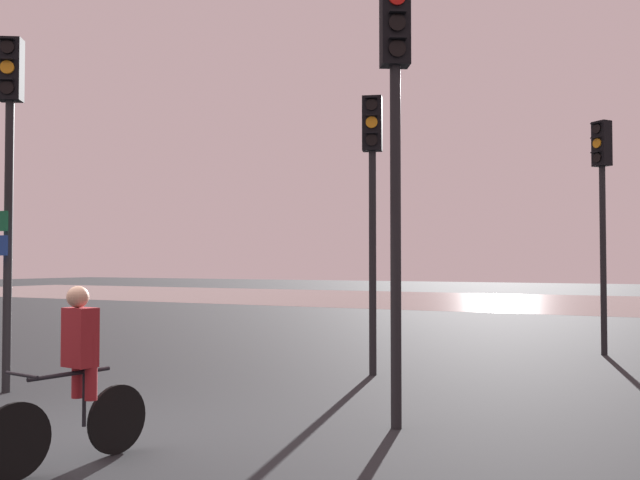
# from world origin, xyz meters

# --- Properties ---
(ground_plane) EXTENTS (120.00, 120.00, 0.00)m
(ground_plane) POSITION_xyz_m (0.00, 0.00, 0.00)
(ground_plane) COLOR black
(water_strip) EXTENTS (80.00, 16.00, 0.01)m
(water_strip) POSITION_xyz_m (0.00, 28.57, 0.00)
(water_strip) COLOR gray
(water_strip) RESTS_ON ground
(traffic_light_center) EXTENTS (0.38, 0.40, 4.56)m
(traffic_light_center) POSITION_xyz_m (1.26, 5.41, 3.17)
(traffic_light_center) COLOR black
(traffic_light_center) RESTS_ON ground
(traffic_light_near_right) EXTENTS (0.40, 0.42, 4.94)m
(traffic_light_near_right) POSITION_xyz_m (2.95, 2.09, 3.40)
(traffic_light_near_right) COLOR black
(traffic_light_near_right) RESTS_ON ground
(traffic_light_far_right) EXTENTS (0.40, 0.42, 4.65)m
(traffic_light_far_right) POSITION_xyz_m (4.35, 9.81, 3.22)
(traffic_light_far_right) COLOR black
(traffic_light_far_right) RESTS_ON ground
(traffic_light_near_left) EXTENTS (0.40, 0.42, 5.04)m
(traffic_light_near_left) POSITION_xyz_m (-2.74, 1.61, 3.47)
(traffic_light_near_left) COLOR black
(traffic_light_near_left) RESTS_ON ground
(cyclist) EXTENTS (0.48, 1.70, 1.62)m
(cyclist) POSITION_xyz_m (0.88, -0.57, 0.82)
(cyclist) COLOR black
(cyclist) RESTS_ON ground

